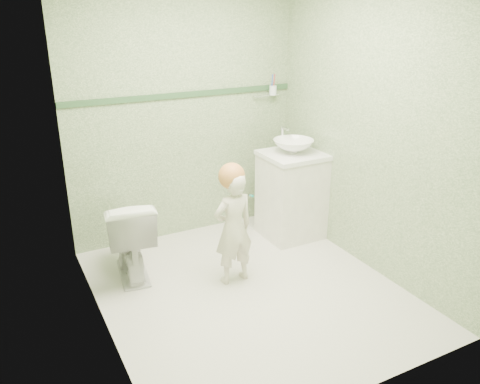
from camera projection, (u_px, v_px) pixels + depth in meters
ground at (249, 290)px, 3.86m from camera, size 2.50×2.50×0.00m
room_shell at (250, 143)px, 3.43m from camera, size 2.50×2.54×2.40m
trim_stripe at (184, 95)px, 4.40m from camera, size 2.20×0.02×0.05m
vanity at (291, 196)px, 4.66m from camera, size 0.52×0.50×0.80m
counter at (293, 155)px, 4.51m from camera, size 0.54×0.52×0.04m
basin at (293, 146)px, 4.48m from camera, size 0.37×0.37×0.13m
faucet at (283, 133)px, 4.60m from camera, size 0.03×0.13×0.18m
cup_holder at (272, 90)px, 4.75m from camera, size 0.26×0.07×0.21m
toilet at (129, 236)px, 3.98m from camera, size 0.47×0.72×0.69m
toddler at (233, 228)px, 3.84m from camera, size 0.35×0.25×0.93m
hair_cap at (232, 176)px, 3.71m from camera, size 0.21×0.21×0.21m
teal_toothbrush at (250, 195)px, 3.67m from camera, size 0.11×0.14×0.08m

